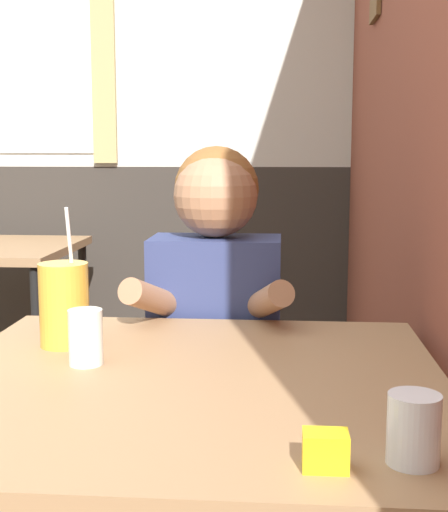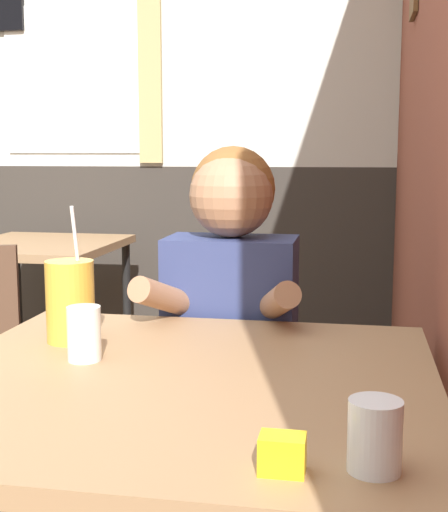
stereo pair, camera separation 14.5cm
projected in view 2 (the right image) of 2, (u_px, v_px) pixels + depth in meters
The scene contains 10 objects.
brick_wall_right at pixel (434, 94), 2.15m from camera, with size 0.08×4.69×2.70m.
back_wall at pixel (162, 117), 3.71m from camera, with size 5.38×0.09×2.70m.
main_table at pixel (180, 411), 1.32m from camera, with size 0.95×0.92×0.77m.
background_table at pixel (41, 263), 3.26m from camera, with size 0.67×0.75×0.77m.
person_seated at pixel (231, 353), 1.90m from camera, with size 0.42×0.42×1.19m.
cocktail_pitcher at pixel (70, 301), 1.54m from camera, with size 0.10×0.10×0.30m.
glass_near_pitcher at pixel (375, 436), 0.92m from camera, with size 0.07×0.07×0.10m.
glass_center at pixel (84, 334), 1.41m from camera, with size 0.07×0.07×0.11m.
condiment_ketchup at pixel (68, 311), 1.73m from camera, with size 0.06×0.04×0.05m.
condiment_mustard at pixel (282, 454), 0.92m from camera, with size 0.06×0.04×0.05m.
Camera 2 is at (1.00, -0.93, 1.18)m, focal length 50.00 mm.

